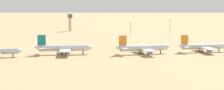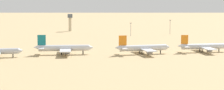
# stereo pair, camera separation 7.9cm
# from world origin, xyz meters

# --- Properties ---
(ground) EXTENTS (4000.00, 4000.00, 0.00)m
(ground) POSITION_xyz_m (0.00, 0.00, 0.00)
(ground) COLOR tan
(parked_jet_teal_3) EXTENTS (40.57, 34.25, 13.40)m
(parked_jet_teal_3) POSITION_xyz_m (-51.13, 14.57, 4.39)
(parked_jet_teal_3) COLOR silver
(parked_jet_teal_3) RESTS_ON ground
(parked_jet_orange_4) EXTENTS (39.42, 33.16, 13.02)m
(parked_jet_orange_4) POSITION_xyz_m (1.81, 6.49, 4.27)
(parked_jet_orange_4) COLOR silver
(parked_jet_orange_4) RESTS_ON ground
(parked_jet_orange_5) EXTENTS (37.20, 31.18, 12.31)m
(parked_jet_orange_5) POSITION_xyz_m (45.80, 8.82, 4.03)
(parked_jet_orange_5) COLOR silver
(parked_jet_orange_5) RESTS_ON ground
(control_tower) EXTENTS (5.20, 5.20, 19.05)m
(control_tower) POSITION_xyz_m (-29.63, 207.46, 11.50)
(control_tower) COLOR #C6B793
(control_tower) RESTS_ON ground
(light_pole_west) EXTENTS (1.80, 0.50, 12.82)m
(light_pole_west) POSITION_xyz_m (23.90, 138.05, 7.57)
(light_pole_west) COLOR #59595E
(light_pole_west) RESTS_ON ground
(light_pole_mid) EXTENTS (1.80, 0.50, 14.63)m
(light_pole_mid) POSITION_xyz_m (67.82, 149.23, 8.51)
(light_pole_mid) COLOR #59595E
(light_pole_mid) RESTS_ON ground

